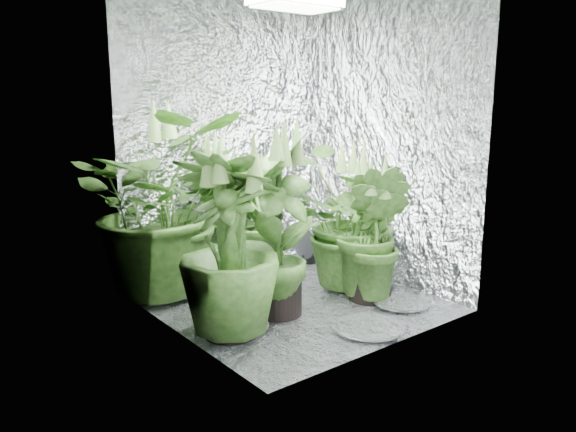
# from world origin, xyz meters

# --- Properties ---
(ground) EXTENTS (1.60, 1.60, 0.00)m
(ground) POSITION_xyz_m (0.00, 0.00, 0.00)
(ground) COLOR silver
(ground) RESTS_ON ground
(walls) EXTENTS (1.62, 1.62, 2.00)m
(walls) POSITION_xyz_m (0.00, 0.00, 1.00)
(walls) COLOR silver
(walls) RESTS_ON ground
(grow_lamp) EXTENTS (0.50, 0.30, 0.22)m
(grow_lamp) POSITION_xyz_m (0.00, 0.00, 1.83)
(grow_lamp) COLOR gray
(grow_lamp) RESTS_ON ceiling
(plant_a) EXTENTS (1.24, 1.24, 1.29)m
(plant_a) POSITION_xyz_m (-0.60, 0.64, 0.62)
(plant_a) COLOR black
(plant_a) RESTS_ON ground
(plant_b) EXTENTS (0.73, 0.73, 1.07)m
(plant_b) POSITION_xyz_m (-0.13, 0.64, 0.50)
(plant_b) COLOR black
(plant_b) RESTS_ON ground
(plant_c) EXTENTS (0.47, 0.47, 0.91)m
(plant_c) POSITION_xyz_m (0.10, 0.60, 0.41)
(plant_c) COLOR black
(plant_c) RESTS_ON ground
(plant_d) EXTENTS (0.79, 0.79, 1.10)m
(plant_d) POSITION_xyz_m (-0.58, -0.16, 0.50)
(plant_d) COLOR black
(plant_d) RESTS_ON ground
(plant_e) EXTENTS (0.88, 0.88, 1.02)m
(plant_e) POSITION_xyz_m (0.46, -0.02, 0.49)
(plant_e) COLOR black
(plant_e) RESTS_ON ground
(plant_f) EXTENTS (0.80, 0.80, 1.18)m
(plant_f) POSITION_xyz_m (-0.19, -0.08, 0.55)
(plant_f) COLOR black
(plant_f) RESTS_ON ground
(plant_g) EXTENTS (0.61, 0.61, 0.95)m
(plant_g) POSITION_xyz_m (0.43, -0.25, 0.43)
(plant_g) COLOR black
(plant_g) RESTS_ON ground
(circulation_fan) EXTENTS (0.13, 0.27, 0.31)m
(circulation_fan) POSITION_xyz_m (0.62, 0.62, 0.13)
(circulation_fan) COLOR black
(circulation_fan) RESTS_ON ground
(plant_label) EXTENTS (0.05, 0.05, 0.08)m
(plant_label) POSITION_xyz_m (0.48, -0.28, 0.30)
(plant_label) COLOR white
(plant_label) RESTS_ON plant_g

